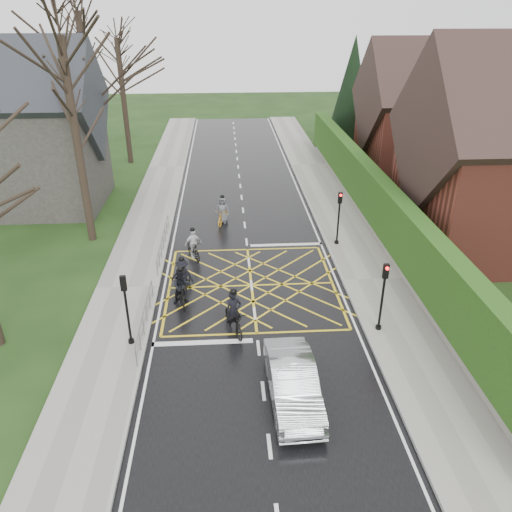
{
  "coord_description": "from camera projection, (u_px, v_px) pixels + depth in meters",
  "views": [
    {
      "loc": [
        -1.14,
        -21.14,
        12.31
      ],
      "look_at": [
        0.26,
        0.62,
        1.3
      ],
      "focal_mm": 35.0,
      "sensor_mm": 36.0,
      "label": 1
    }
  ],
  "objects": [
    {
      "name": "cyclist_mid",
      "position": [
        183.0,
        279.0,
        23.58
      ],
      "size": [
        1.25,
        2.04,
        1.88
      ],
      "rotation": [
        0.0,
        0.0,
        -0.3
      ],
      "color": "black",
      "rests_on": "ground"
    },
    {
      "name": "traffic_light_sw",
      "position": [
        127.0,
        311.0,
        19.4
      ],
      "size": [
        0.24,
        0.31,
        3.21
      ],
      "color": "black",
      "rests_on": "ground"
    },
    {
      "name": "stone_wall",
      "position": [
        374.0,
        226.0,
        30.08
      ],
      "size": [
        0.5,
        38.0,
        0.7
      ],
      "primitive_type": "cube",
      "color": "slate",
      "rests_on": "ground"
    },
    {
      "name": "tree_far",
      "position": [
        121.0,
        75.0,
        40.26
      ],
      "size": [
        8.4,
        8.4,
        10.4
      ],
      "color": "black",
      "rests_on": "ground"
    },
    {
      "name": "cyclist_back",
      "position": [
        182.0,
        290.0,
        22.69
      ],
      "size": [
        0.94,
        1.94,
        1.88
      ],
      "rotation": [
        0.0,
        0.0,
        0.17
      ],
      "color": "black",
      "rests_on": "ground"
    },
    {
      "name": "railing_south",
      "position": [
        145.0,
        315.0,
        20.71
      ],
      "size": [
        0.05,
        5.04,
        1.03
      ],
      "color": "slate",
      "rests_on": "ground"
    },
    {
      "name": "railing_north",
      "position": [
        163.0,
        239.0,
        27.38
      ],
      "size": [
        0.05,
        6.04,
        1.03
      ],
      "color": "slate",
      "rests_on": "ground"
    },
    {
      "name": "sidewalk_left",
      "position": [
        128.0,
        288.0,
        24.07
      ],
      "size": [
        3.0,
        80.0,
        0.15
      ],
      "primitive_type": "cube",
      "color": "gray",
      "rests_on": "ground"
    },
    {
      "name": "tree_near",
      "position": [
        70.0,
        100.0,
        25.7
      ],
      "size": [
        9.24,
        9.24,
        11.44
      ],
      "color": "black",
      "rests_on": "ground"
    },
    {
      "name": "ground",
      "position": [
        251.0,
        285.0,
        24.44
      ],
      "size": [
        120.0,
        120.0,
        0.0
      ],
      "primitive_type": "plane",
      "color": "black",
      "rests_on": "ground"
    },
    {
      "name": "cyclist_rear",
      "position": [
        234.0,
        318.0,
        20.77
      ],
      "size": [
        1.32,
        2.19,
        2.01
      ],
      "rotation": [
        0.0,
        0.0,
        0.31
      ],
      "color": "black",
      "rests_on": "ground"
    },
    {
      "name": "conifer",
      "position": [
        352.0,
        93.0,
        45.97
      ],
      "size": [
        4.6,
        4.6,
        10.0
      ],
      "color": "black",
      "rests_on": "ground"
    },
    {
      "name": "traffic_light_se",
      "position": [
        382.0,
        298.0,
        20.24
      ],
      "size": [
        0.24,
        0.31,
        3.21
      ],
      "rotation": [
        0.0,
        0.0,
        3.14
      ],
      "color": "black",
      "rests_on": "ground"
    },
    {
      "name": "cyclist_lead",
      "position": [
        223.0,
        213.0,
        31.14
      ],
      "size": [
        1.14,
        2.01,
        1.85
      ],
      "rotation": [
        0.0,
        0.0,
        -0.27
      ],
      "color": "#C68318",
      "rests_on": "ground"
    },
    {
      "name": "house_far",
      "position": [
        425.0,
        117.0,
        39.36
      ],
      "size": [
        9.8,
        8.8,
        10.3
      ],
      "color": "maroon",
      "rests_on": "ground"
    },
    {
      "name": "road",
      "position": [
        251.0,
        285.0,
        24.44
      ],
      "size": [
        9.0,
        80.0,
        0.01
      ],
      "primitive_type": "cube",
      "color": "black",
      "rests_on": "ground"
    },
    {
      "name": "car",
      "position": [
        293.0,
        383.0,
        17.07
      ],
      "size": [
        1.72,
        4.53,
        1.48
      ],
      "primitive_type": "imported",
      "rotation": [
        0.0,
        0.0,
        0.03
      ],
      "color": "#A8ABAF",
      "rests_on": "ground"
    },
    {
      "name": "traffic_light_ne",
      "position": [
        339.0,
        219.0,
        27.73
      ],
      "size": [
        0.24,
        0.31,
        3.21
      ],
      "rotation": [
        0.0,
        0.0,
        3.14
      ],
      "color": "black",
      "rests_on": "ground"
    },
    {
      "name": "hedge",
      "position": [
        377.0,
        199.0,
        29.29
      ],
      "size": [
        0.9,
        38.0,
        2.8
      ],
      "primitive_type": "cube",
      "color": "#163E10",
      "rests_on": "stone_wall"
    },
    {
      "name": "tree_mid",
      "position": [
        86.0,
        68.0,
        32.44
      ],
      "size": [
        10.08,
        10.08,
        12.48
      ],
      "color": "black",
      "rests_on": "ground"
    },
    {
      "name": "church",
      "position": [
        31.0,
        133.0,
        32.13
      ],
      "size": [
        8.8,
        7.8,
        11.0
      ],
      "color": "#2D2B28",
      "rests_on": "ground"
    },
    {
      "name": "cyclist_front",
      "position": [
        193.0,
        247.0,
        26.83
      ],
      "size": [
        1.18,
        1.82,
        1.77
      ],
      "rotation": [
        0.0,
        0.0,
        0.42
      ],
      "color": "black",
      "rests_on": "ground"
    },
    {
      "name": "sidewalk_right",
      "position": [
        372.0,
        280.0,
        24.76
      ],
      "size": [
        3.0,
        80.0,
        0.15
      ],
      "primitive_type": "cube",
      "color": "gray",
      "rests_on": "ground"
    }
  ]
}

